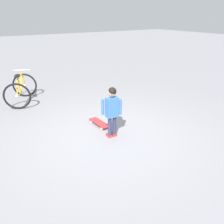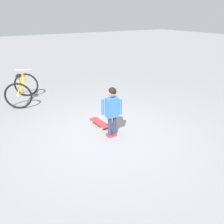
# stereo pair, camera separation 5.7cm
# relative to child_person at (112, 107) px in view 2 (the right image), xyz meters

# --- Properties ---
(ground_plane) EXTENTS (50.00, 50.00, 0.00)m
(ground_plane) POSITION_rel_child_person_xyz_m (0.10, 0.05, -0.66)
(ground_plane) COLOR gray
(child_person) EXTENTS (0.24, 0.36, 1.06)m
(child_person) POSITION_rel_child_person_xyz_m (0.00, 0.00, 0.00)
(child_person) COLOR #2D3351
(child_person) RESTS_ON ground
(skateboard) EXTENTS (0.61, 0.22, 0.07)m
(skateboard) POSITION_rel_child_person_xyz_m (0.59, -0.04, -0.60)
(skateboard) COLOR #B22D2D
(skateboard) RESTS_ON ground
(bicycle_near) EXTENTS (1.27, 1.09, 0.85)m
(bicycle_near) POSITION_rel_child_person_xyz_m (3.05, 1.07, -0.28)
(bicycle_near) COLOR black
(bicycle_near) RESTS_ON ground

